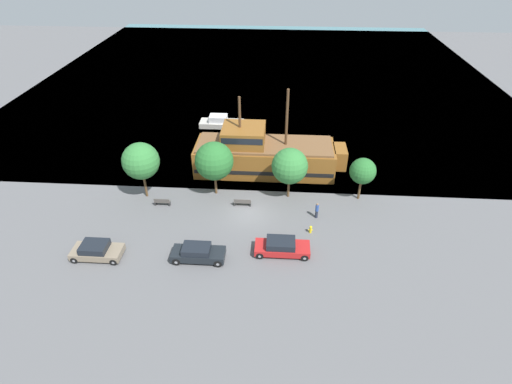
{
  "coord_description": "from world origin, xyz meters",
  "views": [
    {
      "loc": [
        2.68,
        -30.84,
        23.61
      ],
      "look_at": [
        0.54,
        2.0,
        1.2
      ],
      "focal_mm": 28.0,
      "sensor_mm": 36.0,
      "label": 1
    }
  ],
  "objects": [
    {
      "name": "parked_car_curb_front",
      "position": [
        3.22,
        -5.37,
        0.69
      ],
      "size": [
        4.68,
        1.89,
        1.39
      ],
      "color": "#B21E1E",
      "rests_on": "ground_plane"
    },
    {
      "name": "tree_row_midwest",
      "position": [
        3.79,
        3.2,
        3.61
      ],
      "size": [
        3.61,
        3.61,
        5.43
      ],
      "color": "brown",
      "rests_on": "ground_plane"
    },
    {
      "name": "bench_promenade_east",
      "position": [
        -8.77,
        0.76,
        0.43
      ],
      "size": [
        1.56,
        0.45,
        0.85
      ],
      "color": "#4C4742",
      "rests_on": "ground_plane"
    },
    {
      "name": "pedestrian_walking_near",
      "position": [
        6.48,
        -0.2,
        0.84
      ],
      "size": [
        0.32,
        0.32,
        1.66
      ],
      "color": "#232838",
      "rests_on": "ground_plane"
    },
    {
      "name": "pirate_ship",
      "position": [
        0.97,
        8.36,
        1.99
      ],
      "size": [
        16.68,
        5.33,
        9.59
      ],
      "color": "brown",
      "rests_on": "water_surface"
    },
    {
      "name": "tree_row_east",
      "position": [
        -10.8,
        2.33,
        4.14
      ],
      "size": [
        3.66,
        3.66,
        5.98
      ],
      "color": "brown",
      "rests_on": "ground_plane"
    },
    {
      "name": "tree_row_west",
      "position": [
        10.98,
        3.28,
        3.26
      ],
      "size": [
        2.6,
        2.6,
        4.58
      ],
      "color": "brown",
      "rests_on": "ground_plane"
    },
    {
      "name": "water_surface",
      "position": [
        0.0,
        44.0,
        0.0
      ],
      "size": [
        80.0,
        80.0,
        0.0
      ],
      "primitive_type": "plane",
      "color": "teal",
      "rests_on": "ground"
    },
    {
      "name": "fire_hydrant",
      "position": [
        5.81,
        -2.51,
        0.41
      ],
      "size": [
        0.42,
        0.25,
        0.76
      ],
      "color": "yellow",
      "rests_on": "ground_plane"
    },
    {
      "name": "ground_plane",
      "position": [
        0.0,
        0.0,
        0.0
      ],
      "size": [
        160.0,
        160.0,
        0.0
      ],
      "primitive_type": "plane",
      "color": "#5B5B5E"
    },
    {
      "name": "parked_car_curb_rear",
      "position": [
        -12.33,
        -6.84,
        0.68
      ],
      "size": [
        4.19,
        2.0,
        1.38
      ],
      "color": "#7F705B",
      "rests_on": "ground_plane"
    },
    {
      "name": "tree_row_mideast",
      "position": [
        -3.72,
        3.31,
        3.85
      ],
      "size": [
        3.88,
        3.88,
        5.79
      ],
      "color": "brown",
      "rests_on": "ground_plane"
    },
    {
      "name": "moored_boat_dockside",
      "position": [
        -5.48,
        19.72,
        0.57
      ],
      "size": [
        6.0,
        2.25,
        1.55
      ],
      "color": "#B7B2A8",
      "rests_on": "water_surface"
    },
    {
      "name": "bench_promenade_west",
      "position": [
        -0.76,
        1.22,
        0.44
      ],
      "size": [
        1.7,
        0.45,
        0.85
      ],
      "color": "#4C4742",
      "rests_on": "ground_plane"
    },
    {
      "name": "parked_car_curb_mid",
      "position": [
        -3.75,
        -6.61,
        0.71
      ],
      "size": [
        4.43,
        1.78,
        1.42
      ],
      "color": "black",
      "rests_on": "ground_plane"
    }
  ]
}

